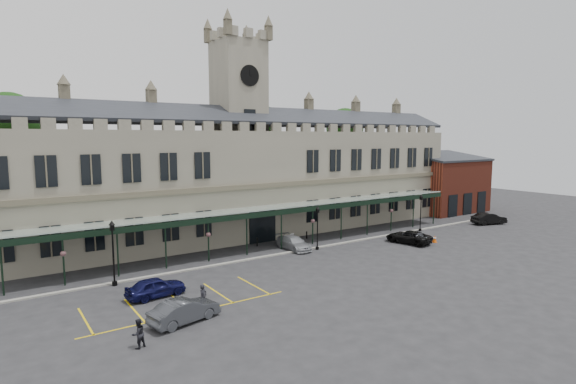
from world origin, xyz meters
TOP-DOWN VIEW (x-y plane):
  - ground at (0.00, 0.00)m, footprint 140.00×140.00m
  - station_building at (0.00, 15.91)m, footprint 60.00×10.36m
  - clock_tower at (0.00, 16.00)m, footprint 5.60×5.60m
  - canopy at (0.00, 7.46)m, footprint 50.00×4.10m
  - brick_annex at (34.00, 12.97)m, footprint 12.40×8.36m
  - kerb at (0.00, 5.50)m, footprint 60.00×0.40m
  - parking_markings at (-14.00, -1.50)m, footprint 16.00×6.00m
  - tree_behind_left at (-22.00, 25.00)m, footprint 6.00×6.00m
  - tree_behind_mid at (8.00, 25.00)m, footprint 6.00×6.00m
  - tree_behind_right at (24.00, 25.00)m, footprint 6.00×6.00m
  - lamp_post_left at (-16.85, 4.97)m, footprint 0.48×0.48m
  - lamp_post_mid at (2.93, 5.02)m, footprint 0.42×0.42m
  - lamp_post_right at (18.85, 5.12)m, footprint 0.43×0.43m
  - traffic_cone at (15.39, 0.30)m, footprint 0.48×0.48m
  - sign_board at (2.29, 8.61)m, footprint 0.61×0.26m
  - bollard_left at (-1.40, 9.69)m, footprint 0.16×0.16m
  - bollard_right at (5.00, 9.61)m, footprint 0.15×0.15m
  - car_left_a at (-15.00, 0.75)m, footprint 4.36×2.12m
  - car_left_b at (-14.95, -4.63)m, footprint 4.72×2.52m
  - car_taxi at (1.00, 6.41)m, footprint 1.96×4.66m
  - car_van at (12.77, 1.69)m, footprint 3.24×5.27m
  - car_right_a at (13.00, 1.64)m, footprint 1.85×4.16m
  - car_right_b at (29.80, 2.90)m, footprint 4.89×2.87m
  - person_a at (-13.20, -3.44)m, footprint 0.75×0.67m
  - person_b at (-18.30, -6.51)m, footprint 0.97×0.87m

SIDE VIEW (x-z plane):
  - ground at x=0.00m, z-range 0.00..0.00m
  - parking_markings at x=-14.00m, z-range -0.01..0.01m
  - kerb at x=0.00m, z-range 0.00..0.12m
  - traffic_cone at x=15.39m, z-range -0.01..0.75m
  - bollard_right at x=5.00m, z-range 0.00..0.84m
  - bollard_left at x=-1.40m, z-range 0.00..0.92m
  - sign_board at x=2.29m, z-range -0.01..1.08m
  - car_taxi at x=1.00m, z-range 0.00..1.34m
  - car_van at x=12.77m, z-range 0.00..1.36m
  - car_right_a at x=13.00m, z-range 0.00..1.39m
  - car_left_a at x=-15.00m, z-range 0.00..1.43m
  - car_left_b at x=-14.95m, z-range 0.00..1.48m
  - car_right_b at x=29.80m, z-range 0.00..1.52m
  - person_b at x=-18.30m, z-range 0.00..1.63m
  - person_a at x=-13.20m, z-range 0.00..1.72m
  - canopy at x=0.00m, z-range 0.25..4.55m
  - lamp_post_mid at x=2.93m, z-range 0.42..4.89m
  - lamp_post_right at x=18.85m, z-range 0.42..4.94m
  - lamp_post_left at x=-16.85m, z-range 0.47..5.56m
  - brick_annex at x=34.00m, z-range -0.46..8.77m
  - station_building at x=0.00m, z-range -2.18..15.12m
  - tree_behind_left at x=-22.00m, z-range 4.81..20.81m
  - tree_behind_mid at x=8.00m, z-range 4.81..20.81m
  - tree_behind_right at x=24.00m, z-range 4.81..20.81m
  - clock_tower at x=0.00m, z-range 0.71..25.51m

